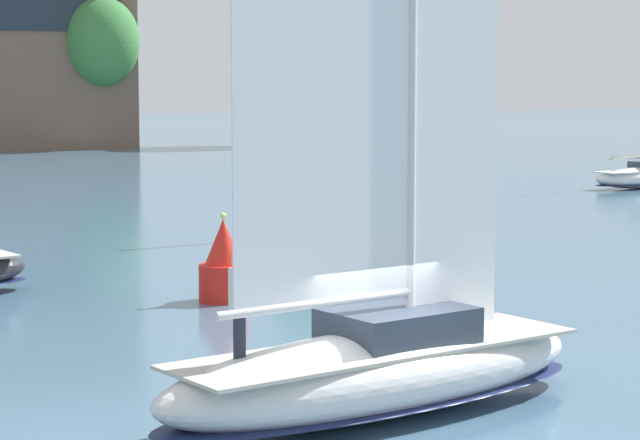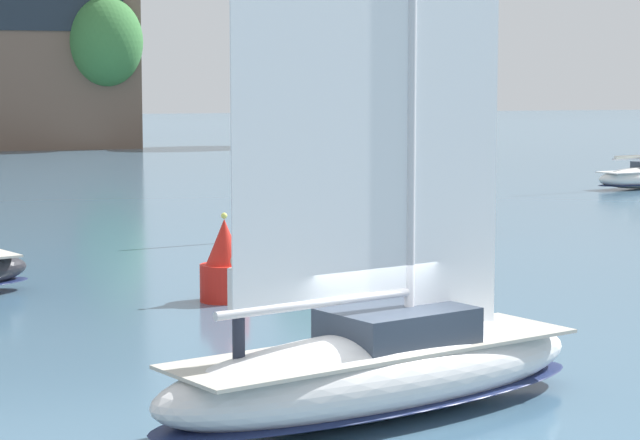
# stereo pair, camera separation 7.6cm
# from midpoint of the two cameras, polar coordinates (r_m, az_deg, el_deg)

# --- Properties ---
(ground_plane) EXTENTS (400.00, 400.00, 0.00)m
(ground_plane) POSITION_cam_midpoint_polar(r_m,az_deg,el_deg) (21.21, 2.74, -8.91)
(ground_plane) COLOR #42667F
(tree_shore_center) EXTENTS (8.63, 8.63, 17.77)m
(tree_shore_center) POSITION_cam_midpoint_polar(r_m,az_deg,el_deg) (111.27, 0.02, 9.86)
(tree_shore_center) COLOR brown
(tree_shore_center) RESTS_ON ground
(tree_shore_right) EXTENTS (6.15, 6.15, 12.66)m
(tree_shore_right) POSITION_cam_midpoint_polar(r_m,az_deg,el_deg) (105.49, -9.75, 8.02)
(tree_shore_right) COLOR #4C3828
(tree_shore_right) RESTS_ON ground
(sailboat_main) EXTENTS (8.95, 4.89, 11.86)m
(sailboat_main) POSITION_cam_midpoint_polar(r_m,az_deg,el_deg) (20.99, 2.77, -6.37)
(sailboat_main) COLOR silver
(sailboat_main) RESTS_ON ground
(sailboat_moored_mid_channel) EXTENTS (6.42, 7.68, 10.85)m
(sailboat_moored_mid_channel) POSITION_cam_midpoint_polar(r_m,az_deg,el_deg) (47.60, 3.14, 0.49)
(sailboat_moored_mid_channel) COLOR maroon
(sailboat_moored_mid_channel) RESTS_ON ground
(channel_buoy) EXTENTS (1.27, 1.27, 2.28)m
(channel_buoy) POSITION_cam_midpoint_polar(r_m,az_deg,el_deg) (31.86, -4.32, -2.11)
(channel_buoy) COLOR red
(channel_buoy) RESTS_ON ground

